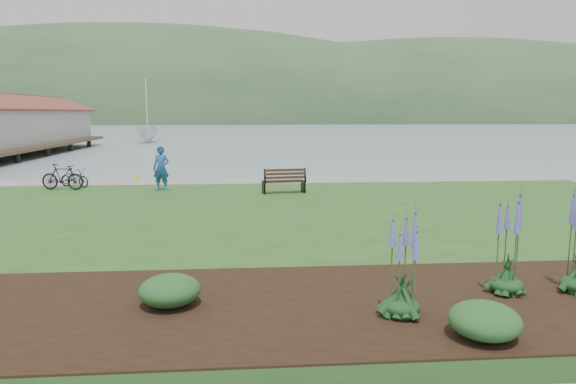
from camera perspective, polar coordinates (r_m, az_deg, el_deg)
name	(u,v)px	position (r m, az deg, el deg)	size (l,w,h in m)	color
ground	(222,218)	(18.82, -7.40, -2.83)	(600.00, 600.00, 0.00)	slate
lawn	(218,224)	(16.83, -7.74, -3.54)	(34.00, 20.00, 0.40)	#26521D
shoreline_path	(228,181)	(25.55, -6.67, 1.22)	(34.00, 2.20, 0.03)	gray
garden_bed	(363,303)	(9.47, 8.36, -12.10)	(24.00, 4.40, 0.04)	black
far_hillside	(299,122)	(189.41, 1.23, 7.73)	(580.00, 80.00, 38.00)	#2F512D
pier_pavilion	(1,126)	(50.50, -29.28, 6.45)	(8.00, 36.00, 5.40)	#4C3826
park_bench	(284,180)	(21.61, -0.43, 1.31)	(1.86, 0.96, 1.10)	black
person	(161,164)	(22.94, -13.92, 2.99)	(0.83, 0.57, 2.29)	#204F92
bicycle_a	(75,178)	(25.37, -22.63, 1.46)	(1.61, 0.56, 0.84)	black
bicycle_b	(62,177)	(24.61, -23.79, 1.54)	(1.90, 0.55, 1.15)	black
sailboat	(148,143)	(66.96, -15.27, 5.32)	(9.61, 9.78, 25.33)	silver
pannier	(137,179)	(26.38, -16.40, 1.42)	(0.16, 0.26, 0.27)	yellow
echium_0	(403,268)	(8.74, 12.62, -8.20)	(0.62, 0.62, 1.94)	#143818
echium_1	(509,248)	(10.39, 23.32, -5.71)	(0.62, 0.62, 2.14)	#143818
shrub_0	(170,290)	(9.37, -13.00, -10.60)	(1.08, 1.08, 0.54)	#1E4C21
shrub_1	(485,320)	(8.45, 21.02, -13.18)	(1.07, 1.07, 0.54)	#1E4C21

